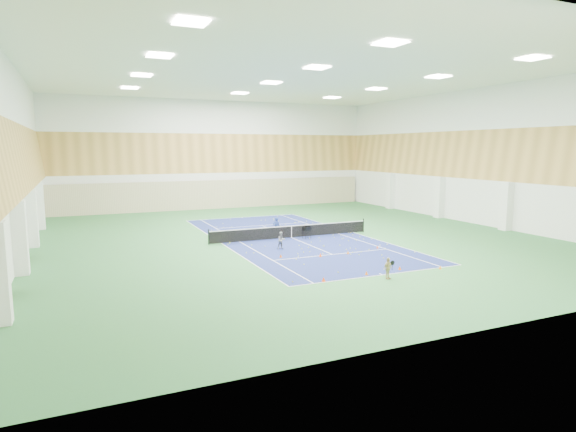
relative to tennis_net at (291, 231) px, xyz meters
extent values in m
plane|color=#2D6A37|center=(0.00, 0.00, -0.55)|extent=(40.00, 40.00, 0.00)
cube|color=navy|center=(0.00, 0.00, -0.55)|extent=(10.97, 23.77, 0.01)
cube|color=#C6B793|center=(0.00, 19.75, 1.05)|extent=(35.40, 0.16, 3.20)
cube|color=#593319|center=(-17.92, -8.00, 0.55)|extent=(0.08, 1.80, 2.20)
cube|color=#593319|center=(-17.92, 0.00, 0.55)|extent=(0.08, 1.80, 2.20)
imported|color=navy|center=(-0.99, 0.60, 0.22)|extent=(0.64, 0.50, 1.55)
imported|color=gray|center=(-2.30, -3.45, 0.04)|extent=(0.58, 0.46, 1.18)
imported|color=tan|center=(-0.21, -12.64, 0.02)|extent=(0.72, 0.48, 1.14)
cone|color=#DA530B|center=(-3.36, -5.82, -0.44)|extent=(0.19, 0.19, 0.21)
cone|color=#FF480D|center=(-1.00, -6.64, -0.43)|extent=(0.21, 0.21, 0.23)
cone|color=#D8610B|center=(1.00, -6.64, -0.44)|extent=(0.19, 0.19, 0.21)
cone|color=#E9410C|center=(3.73, -5.94, -0.46)|extent=(0.17, 0.17, 0.19)
cone|color=#FF430D|center=(-3.49, -11.74, -0.43)|extent=(0.22, 0.22, 0.24)
cone|color=orange|center=(-0.77, -11.52, -0.44)|extent=(0.19, 0.19, 0.21)
cone|color=#FF5C0D|center=(1.54, -11.33, -0.45)|extent=(0.19, 0.19, 0.21)
cone|color=orange|center=(3.74, -12.10, -0.45)|extent=(0.18, 0.18, 0.20)
camera|label=1|loc=(-14.75, -32.75, 6.17)|focal=30.00mm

